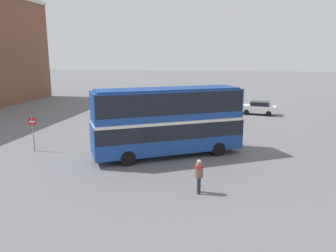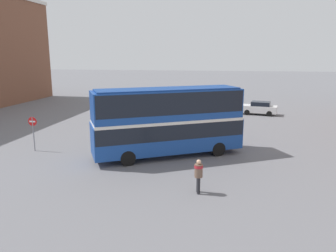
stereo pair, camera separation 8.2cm
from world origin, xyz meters
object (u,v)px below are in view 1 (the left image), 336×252
(double_decker_bus, at_px, (168,118))
(pedestrian_foreground, at_px, (199,173))
(parked_car_kerb_far, at_px, (259,108))
(no_entry_sign, at_px, (33,128))
(parked_car_kerb_near, at_px, (214,114))

(double_decker_bus, distance_m, pedestrian_foreground, 6.62)
(double_decker_bus, distance_m, parked_car_kerb_far, 19.14)
(no_entry_sign, bearing_deg, double_decker_bus, 3.15)
(parked_car_kerb_far, bearing_deg, double_decker_bus, 77.60)
(parked_car_kerb_far, xyz_separation_m, no_entry_sign, (-17.42, -17.97, 0.92))
(parked_car_kerb_near, relative_size, no_entry_sign, 1.74)
(double_decker_bus, bearing_deg, parked_car_kerb_near, 49.21)
(pedestrian_foreground, height_order, no_entry_sign, no_entry_sign)
(pedestrian_foreground, height_order, parked_car_kerb_far, pedestrian_foreground)
(pedestrian_foreground, distance_m, parked_car_kerb_near, 18.63)
(parked_car_kerb_near, xyz_separation_m, parked_car_kerb_far, (4.95, 4.69, 0.02))
(pedestrian_foreground, distance_m, no_entry_sign, 13.45)
(pedestrian_foreground, relative_size, parked_car_kerb_near, 0.41)
(parked_car_kerb_far, height_order, no_entry_sign, no_entry_sign)
(double_decker_bus, height_order, pedestrian_foreground, double_decker_bus)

